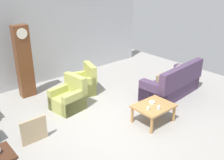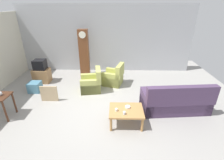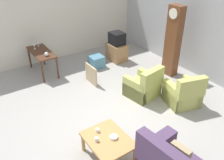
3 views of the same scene
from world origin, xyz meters
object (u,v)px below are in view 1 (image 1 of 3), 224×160
couch_floral (172,85)px  cup_blue_rimmed (159,108)px  framed_picture_leaning (34,130)px  armchair_olive_near (69,99)px  armchair_olive_far (82,84)px  bowl_white_stacked (152,102)px  coffee_table_wood (154,108)px  grandfather_clock (24,62)px  cup_white_porcelain (148,108)px

couch_floral → cup_blue_rimmed: bearing=-153.1°
framed_picture_leaning → cup_blue_rimmed: size_ratio=6.93×
armchair_olive_near → cup_blue_rimmed: bearing=-61.6°
armchair_olive_far → cup_blue_rimmed: armchair_olive_far is taller
cup_blue_rimmed → bowl_white_stacked: cup_blue_rimmed is taller
couch_floral → bowl_white_stacked: (-1.56, -0.54, 0.14)m
armchair_olive_far → cup_blue_rimmed: 2.82m
couch_floral → bowl_white_stacked: bearing=-161.0°
coffee_table_wood → grandfather_clock: (-1.77, 3.54, 0.69)m
couch_floral → cup_white_porcelain: (-1.89, -0.70, 0.15)m
cup_white_porcelain → cup_blue_rimmed: bearing=-35.0°
grandfather_clock → framed_picture_leaning: size_ratio=3.63×
couch_floral → cup_white_porcelain: size_ratio=28.74×
couch_floral → armchair_olive_near: (-2.86, 1.34, -0.05)m
couch_floral → coffee_table_wood: bearing=-158.3°
armchair_olive_far → bowl_white_stacked: armchair_olive_far is taller
armchair_olive_far → coffee_table_wood: size_ratio=1.02×
couch_floral → armchair_olive_far: (-2.00, 1.94, -0.05)m
coffee_table_wood → cup_white_porcelain: bearing=-167.7°
cup_blue_rimmed → armchair_olive_far: bearing=96.5°
grandfather_clock → cup_blue_rimmed: bearing=-65.5°
framed_picture_leaning → bowl_white_stacked: 2.91m
armchair_olive_far → framed_picture_leaning: 2.68m
grandfather_clock → couch_floral: bearing=-40.5°
framed_picture_leaning → grandfather_clock: bearing=69.5°
cup_white_porcelain → bowl_white_stacked: bearing=26.5°
couch_floral → coffee_table_wood: size_ratio=2.26×
grandfather_clock → bowl_white_stacked: bearing=-62.1°
cup_white_porcelain → bowl_white_stacked: (0.33, 0.16, -0.01)m
armchair_olive_far → framed_picture_leaning: size_ratio=1.62×
bowl_white_stacked → couch_floral: bearing=19.0°
coffee_table_wood → bowl_white_stacked: bearing=65.4°
cup_blue_rimmed → framed_picture_leaning: bearing=152.1°
bowl_white_stacked → cup_blue_rimmed: bearing=-110.1°
grandfather_clock → cup_white_porcelain: size_ratio=28.84×
couch_floral → bowl_white_stacked: size_ratio=14.39×
coffee_table_wood → cup_white_porcelain: size_ratio=12.72×
armchair_olive_near → framed_picture_leaning: armchair_olive_near is taller
armchair_olive_far → coffee_table_wood: bearing=-81.5°
armchair_olive_far → bowl_white_stacked: 2.52m
armchair_olive_near → framed_picture_leaning: bearing=-149.7°
armchair_olive_near → cup_blue_rimmed: (1.18, -2.19, 0.21)m
cup_white_porcelain → bowl_white_stacked: size_ratio=0.50×
armchair_olive_near → bowl_white_stacked: 2.29m
armchair_olive_far → cup_blue_rimmed: size_ratio=11.25×
couch_floral → grandfather_clock: bearing=139.5°
couch_floral → cup_white_porcelain: bearing=-159.6°
couch_floral → armchair_olive_near: size_ratio=2.36×
armchair_olive_near → bowl_white_stacked: bearing=-55.4°
armchair_olive_near → grandfather_clock: 1.82m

